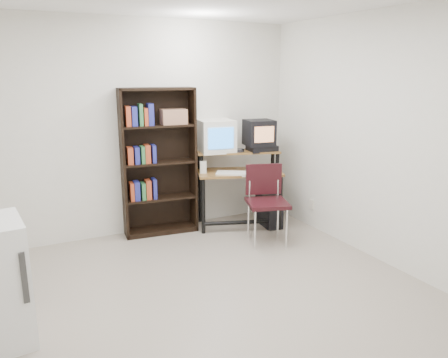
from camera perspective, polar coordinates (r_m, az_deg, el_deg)
name	(u,v)px	position (r m, az deg, el deg)	size (l,w,h in m)	color
floor	(210,301)	(4.04, -1.82, -15.59)	(4.00, 4.00, 0.01)	#A09485
back_wall	(141,129)	(5.45, -10.85, 6.43)	(4.00, 0.01, 2.60)	silver
front_wall	(406,238)	(2.01, 22.70, -7.14)	(4.00, 0.01, 2.60)	silver
right_wall	(387,140)	(4.77, 20.52, 4.76)	(0.01, 4.00, 2.60)	silver
computer_desk	(239,176)	(5.64, 1.99, 0.44)	(1.18, 0.85, 0.98)	brown
crt_monitor	(216,136)	(5.63, -1.11, 5.65)	(0.49, 0.50, 0.41)	silver
vcr	(262,148)	(5.71, 4.98, 4.01)	(0.36, 0.26, 0.08)	black
crt_tv	(259,133)	(5.68, 4.60, 6.05)	(0.40, 0.39, 0.33)	black
cd_spindle	(239,151)	(5.59, 2.02, 3.69)	(0.12, 0.12, 0.05)	#26262B
keyboard	(235,174)	(5.46, 1.47, 0.70)	(0.47, 0.21, 0.04)	silver
mousepad	(264,172)	(5.61, 5.24, 0.85)	(0.22, 0.18, 0.01)	black
mouse	(263,171)	(5.60, 5.12, 1.01)	(0.10, 0.06, 0.03)	white
desk_speaker	(203,167)	(5.51, -2.74, 1.51)	(0.08, 0.07, 0.17)	silver
pc_tower	(269,210)	(5.80, 5.89, -4.01)	(0.20, 0.45, 0.42)	black
school_chair	(266,195)	(5.17, 5.50, -2.10)	(0.58, 0.58, 0.91)	black
bookshelf	(158,160)	(5.42, -8.62, 2.44)	(0.93, 0.39, 1.80)	black
wall_outlet	(311,204)	(5.80, 11.34, -3.25)	(0.02, 0.08, 0.12)	beige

